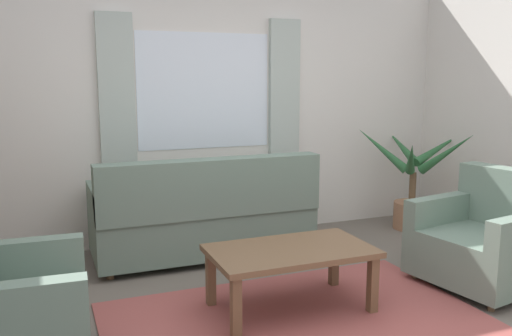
{
  "coord_description": "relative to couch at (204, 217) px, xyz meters",
  "views": [
    {
      "loc": [
        -1.48,
        -2.83,
        1.59
      ],
      "look_at": [
        -0.07,
        0.7,
        0.94
      ],
      "focal_mm": 37.81,
      "sensor_mm": 36.0,
      "label": 1
    }
  ],
  "objects": [
    {
      "name": "ground_plane",
      "position": [
        0.19,
        -1.61,
        -0.37
      ],
      "size": [
        6.24,
        6.24,
        0.0
      ],
      "primitive_type": "plane",
      "color": "#6B6056"
    },
    {
      "name": "couch",
      "position": [
        0.0,
        0.0,
        0.0
      ],
      "size": [
        1.9,
        0.82,
        0.92
      ],
      "rotation": [
        0.0,
        0.0,
        3.14
      ],
      "color": "slate",
      "rests_on": "ground_plane"
    },
    {
      "name": "area_rug",
      "position": [
        0.19,
        -1.61,
        -0.36
      ],
      "size": [
        2.46,
        1.84,
        0.01
      ],
      "primitive_type": "cube",
      "color": "#9E4C47",
      "rests_on": "ground_plane"
    },
    {
      "name": "armchair_right",
      "position": [
        1.83,
        -1.41,
        -0.01
      ],
      "size": [
        0.95,
        0.97,
        0.88
      ],
      "rotation": [
        0.0,
        0.0,
        -1.4
      ],
      "color": "slate",
      "rests_on": "ground_plane"
    },
    {
      "name": "wall_back",
      "position": [
        0.19,
        0.65,
        0.93
      ],
      "size": [
        5.32,
        0.12,
        2.6
      ],
      "primitive_type": "cube",
      "color": "silver",
      "rests_on": "ground_plane"
    },
    {
      "name": "potted_plant",
      "position": [
        2.3,
        0.08,
        0.08
      ],
      "size": [
        1.15,
        1.23,
        1.09
      ],
      "color": "#9E6B4C",
      "rests_on": "ground_plane"
    },
    {
      "name": "window_with_curtains",
      "position": [
        0.19,
        0.56,
        1.08
      ],
      "size": [
        1.98,
        0.07,
        1.4
      ],
      "color": "white"
    },
    {
      "name": "coffee_table",
      "position": [
        0.23,
        -1.28,
        0.01
      ],
      "size": [
        1.1,
        0.64,
        0.44
      ],
      "color": "brown",
      "rests_on": "ground_plane"
    }
  ]
}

